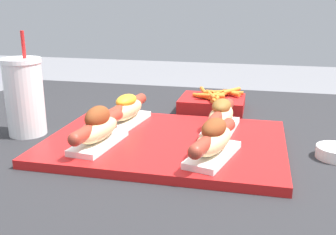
# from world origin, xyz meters

# --- Properties ---
(serving_tray) EXTENTS (0.49, 0.36, 0.02)m
(serving_tray) POSITION_xyz_m (-0.06, -0.06, 0.76)
(serving_tray) COLOR red
(serving_tray) RESTS_ON patio_table
(hot_dog_0) EXTENTS (0.08, 0.19, 0.08)m
(hot_dog_0) POSITION_xyz_m (-0.18, -0.13, 0.81)
(hot_dog_0) COLOR white
(hot_dog_0) RESTS_ON serving_tray
(hot_dog_1) EXTENTS (0.10, 0.19, 0.08)m
(hot_dog_1) POSITION_xyz_m (0.05, -0.14, 0.81)
(hot_dog_1) COLOR white
(hot_dog_1) RESTS_ON serving_tray
(hot_dog_2) EXTENTS (0.08, 0.19, 0.07)m
(hot_dog_2) POSITION_xyz_m (-0.17, 0.02, 0.80)
(hot_dog_2) COLOR white
(hot_dog_2) RESTS_ON serving_tray
(hot_dog_3) EXTENTS (0.08, 0.19, 0.07)m
(hot_dog_3) POSITION_xyz_m (0.05, 0.02, 0.81)
(hot_dog_3) COLOR white
(hot_dog_3) RESTS_ON serving_tray
(sauce_bowl) EXTENTS (0.08, 0.08, 0.02)m
(sauce_bowl) POSITION_xyz_m (0.28, -0.05, 0.77)
(sauce_bowl) COLOR white
(sauce_bowl) RESTS_ON patio_table
(drink_cup) EXTENTS (0.09, 0.09, 0.24)m
(drink_cup) POSITION_xyz_m (-0.39, -0.05, 0.84)
(drink_cup) COLOR white
(drink_cup) RESTS_ON patio_table
(fries_basket) EXTENTS (0.18, 0.15, 0.06)m
(fries_basket) POSITION_xyz_m (0.00, 0.26, 0.77)
(fries_basket) COLOR #B21919
(fries_basket) RESTS_ON patio_table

